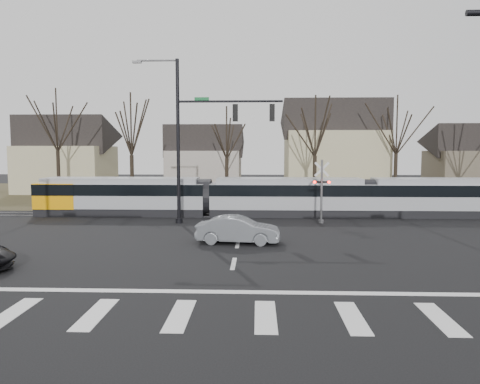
{
  "coord_description": "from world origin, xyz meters",
  "views": [
    {
      "loc": [
        0.96,
        -16.66,
        4.64
      ],
      "look_at": [
        0.0,
        9.0,
        2.3
      ],
      "focal_mm": 35.0,
      "sensor_mm": 36.0,
      "label": 1
    }
  ],
  "objects": [
    {
      "name": "ground",
      "position": [
        0.0,
        0.0,
        0.0
      ],
      "size": [
        140.0,
        140.0,
        0.0
      ],
      "primitive_type": "plane",
      "color": "black"
    },
    {
      "name": "grass_verge",
      "position": [
        0.0,
        32.0,
        0.01
      ],
      "size": [
        140.0,
        28.0,
        0.01
      ],
      "primitive_type": "cube",
      "color": "#38331E",
      "rests_on": "ground"
    },
    {
      "name": "crosswalk",
      "position": [
        0.0,
        -4.0,
        0.01
      ],
      "size": [
        27.0,
        2.6,
        0.01
      ],
      "color": "silver",
      "rests_on": "ground"
    },
    {
      "name": "stop_line",
      "position": [
        0.0,
        -1.8,
        0.01
      ],
      "size": [
        28.0,
        0.35,
        0.01
      ],
      "primitive_type": "cube",
      "color": "silver",
      "rests_on": "ground"
    },
    {
      "name": "lane_dashes",
      "position": [
        0.0,
        16.0,
        0.01
      ],
      "size": [
        0.18,
        30.0,
        0.01
      ],
      "color": "silver",
      "rests_on": "ground"
    },
    {
      "name": "rail_pair",
      "position": [
        0.0,
        15.8,
        0.03
      ],
      "size": [
        90.0,
        1.52,
        0.06
      ],
      "color": "#59595E",
      "rests_on": "ground"
    },
    {
      "name": "tram",
      "position": [
        2.98,
        16.0,
        1.44
      ],
      "size": [
        34.96,
        2.6,
        2.65
      ],
      "color": "gray",
      "rests_on": "ground"
    },
    {
      "name": "sedan",
      "position": [
        0.01,
        6.2,
        0.68
      ],
      "size": [
        2.15,
        4.36,
        1.36
      ],
      "primitive_type": "imported",
      "rotation": [
        0.0,
        0.0,
        1.48
      ],
      "color": "slate",
      "rests_on": "ground"
    },
    {
      "name": "signal_pole_far",
      "position": [
        -2.41,
        12.5,
        5.7
      ],
      "size": [
        9.28,
        0.44,
        10.2
      ],
      "color": "black",
      "rests_on": "ground"
    },
    {
      "name": "rail_crossing_signal",
      "position": [
        5.0,
        12.79,
        1.89
      ],
      "size": [
        1.08,
        0.36,
        4.0
      ],
      "color": "#59595B",
      "rests_on": "ground"
    },
    {
      "name": "tree_row",
      "position": [
        2.0,
        26.0,
        5.0
      ],
      "size": [
        59.2,
        7.2,
        10.0
      ],
      "color": "black",
      "rests_on": "ground"
    },
    {
      "name": "house_a",
      "position": [
        -20.0,
        34.0,
        4.46
      ],
      "size": [
        9.72,
        8.64,
        8.6
      ],
      "color": "tan",
      "rests_on": "ground"
    },
    {
      "name": "house_b",
      "position": [
        -5.0,
        36.0,
        3.97
      ],
      "size": [
        8.64,
        7.56,
        7.65
      ],
      "color": "gray",
      "rests_on": "ground"
    },
    {
      "name": "house_c",
      "position": [
        9.0,
        33.0,
        5.23
      ],
      "size": [
        10.8,
        8.64,
        10.1
      ],
      "color": "tan",
      "rests_on": "ground"
    },
    {
      "name": "house_d",
      "position": [
        24.0,
        35.0,
        3.97
      ],
      "size": [
        8.64,
        7.56,
        7.65
      ],
      "color": "brown",
      "rests_on": "ground"
    }
  ]
}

